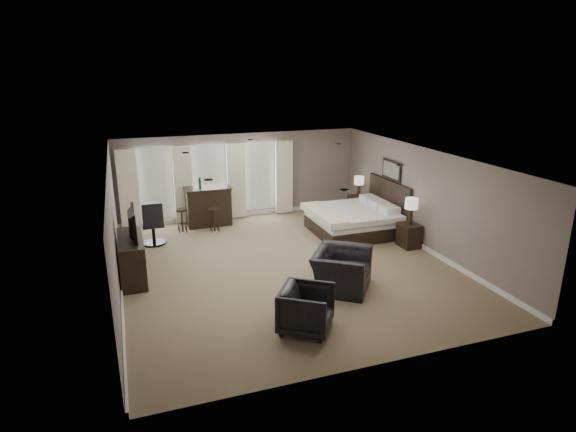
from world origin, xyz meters
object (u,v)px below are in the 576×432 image
object	(u,v)px
nightstand_near	(409,235)
armchair_far	(306,307)
tv	(129,235)
desk_chair	(153,223)
armchair_near	(342,263)
nightstand_far	(358,206)
bar_stool_right	(214,220)
bed	(354,208)
lamp_far	(359,186)
lamp_near	(411,211)
dresser	(132,258)
bar_stool_left	(182,220)
bar_counter	(208,206)

from	to	relation	value
nightstand_near	armchair_far	size ratio (longest dim) A/B	0.68
tv	desk_chair	world-z (taller)	desk_chair
armchair_near	nightstand_far	bearing A→B (deg)	5.62
bar_stool_right	bed	bearing A→B (deg)	-21.73
lamp_far	armchair_near	bearing A→B (deg)	-121.07
lamp_near	armchair_far	xyz separation A→B (m)	(-4.08, -3.02, -0.51)
lamp_far	desk_chair	size ratio (longest dim) A/B	0.54
armchair_near	lamp_near	bearing A→B (deg)	-22.22
nightstand_far	dresser	distance (m)	7.39
dresser	bar_stool_left	distance (m)	3.19
tv	desk_chair	distance (m)	2.22
lamp_far	bar_stool_right	size ratio (longest dim) A/B	0.94
bar_stool_left	bar_stool_right	size ratio (longest dim) A/B	0.99
nightstand_far	desk_chair	world-z (taller)	desk_chair
lamp_far	desk_chair	bearing A→B (deg)	-175.57
nightstand_far	bar_counter	xyz separation A→B (m)	(-4.62, 0.65, 0.26)
desk_chair	bar_counter	bearing A→B (deg)	-147.23
bar_counter	desk_chair	bearing A→B (deg)	-145.96
bar_counter	lamp_near	bearing A→B (deg)	-37.50
bed	armchair_near	distance (m)	3.62
armchair_near	bar_stool_left	distance (m)	5.54
lamp_far	tv	size ratio (longest dim) A/B	0.57
armchair_near	bar_counter	world-z (taller)	bar_counter
lamp_near	bar_stool_left	bearing A→B (deg)	149.92
dresser	bar_counter	size ratio (longest dim) A/B	1.25
lamp_near	desk_chair	size ratio (longest dim) A/B	0.58
lamp_near	bar_counter	world-z (taller)	lamp_near
lamp_far	armchair_far	xyz separation A→B (m)	(-4.08, -5.92, -0.50)
nightstand_near	dresser	size ratio (longest dim) A/B	0.37
dresser	lamp_near	bearing A→B (deg)	-2.68
tv	bar_stool_right	xyz separation A→B (m)	(2.34, 2.60, -0.70)
nightstand_near	lamp_near	world-z (taller)	lamp_near
lamp_far	bar_counter	bearing A→B (deg)	172.01
armchair_far	dresser	bearing A→B (deg)	74.80
nightstand_far	dresser	size ratio (longest dim) A/B	0.38
lamp_far	bar_stool_right	bearing A→B (deg)	179.75
dresser	tv	size ratio (longest dim) A/B	1.47
tv	lamp_near	bearing A→B (deg)	-92.68
lamp_far	armchair_near	xyz separation A→B (m)	(-2.74, -4.56, -0.39)
armchair_far	bar_stool_right	distance (m)	5.96
tv	dresser	bearing A→B (deg)	-180.00
lamp_far	armchair_far	distance (m)	7.20
armchair_far	bar_stool_left	xyz separation A→B (m)	(-1.38, 6.18, -0.12)
nightstand_near	lamp_near	xyz separation A→B (m)	(0.00, 0.00, 0.66)
lamp_near	tv	bearing A→B (deg)	177.32
nightstand_far	tv	world-z (taller)	tv
lamp_near	armchair_far	bearing A→B (deg)	-143.50
lamp_near	bar_stool_right	world-z (taller)	lamp_near
bar_counter	desk_chair	size ratio (longest dim) A/B	1.11
nightstand_far	dresser	bearing A→B (deg)	-159.58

